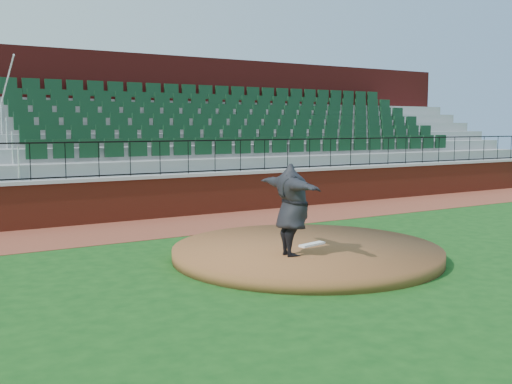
% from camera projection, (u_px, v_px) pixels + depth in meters
% --- Properties ---
extents(ground, '(90.00, 90.00, 0.00)m').
position_uv_depth(ground, '(295.00, 263.00, 11.95)').
color(ground, '#134313').
rests_on(ground, ground).
extents(warning_track, '(34.00, 3.20, 0.01)m').
position_uv_depth(warning_track, '(183.00, 225.00, 16.53)').
color(warning_track, brown).
rests_on(warning_track, ground).
extents(field_wall, '(34.00, 0.35, 1.20)m').
position_uv_depth(field_wall, '(161.00, 198.00, 17.82)').
color(field_wall, maroon).
rests_on(field_wall, ground).
extents(wall_cap, '(34.00, 0.45, 0.10)m').
position_uv_depth(wall_cap, '(160.00, 176.00, 17.75)').
color(wall_cap, '#B7B7B7').
rests_on(wall_cap, field_wall).
extents(wall_railing, '(34.00, 0.05, 1.00)m').
position_uv_depth(wall_railing, '(160.00, 158.00, 17.69)').
color(wall_railing, black).
rests_on(wall_railing, wall_cap).
extents(seating_stands, '(34.00, 5.10, 4.60)m').
position_uv_depth(seating_stands, '(129.00, 139.00, 19.95)').
color(seating_stands, gray).
rests_on(seating_stands, ground).
extents(concourse_wall, '(34.00, 0.50, 5.50)m').
position_uv_depth(concourse_wall, '(103.00, 126.00, 22.27)').
color(concourse_wall, maroon).
rests_on(concourse_wall, ground).
extents(pitchers_mound, '(5.58, 5.58, 0.25)m').
position_uv_depth(pitchers_mound, '(306.00, 252.00, 12.41)').
color(pitchers_mound, brown).
rests_on(pitchers_mound, ground).
extents(pitching_rubber, '(0.69, 0.31, 0.04)m').
position_uv_depth(pitching_rubber, '(312.00, 244.00, 12.48)').
color(pitching_rubber, white).
rests_on(pitching_rubber, pitchers_mound).
extents(pitcher, '(0.84, 2.25, 1.79)m').
position_uv_depth(pitcher, '(292.00, 210.00, 11.38)').
color(pitcher, black).
rests_on(pitcher, pitchers_mound).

